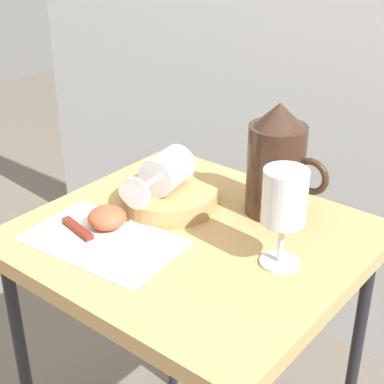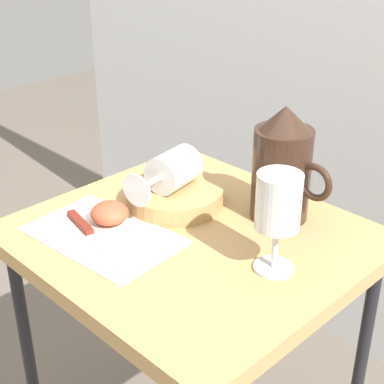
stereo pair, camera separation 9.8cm
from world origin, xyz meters
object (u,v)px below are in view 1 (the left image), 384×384
Objects in this scene: wine_glass_tipped_near at (166,171)px; apple_half_left at (107,217)px; basket_tray at (168,197)px; wine_glass_upright at (284,202)px; table at (192,264)px; knife at (89,239)px; pitcher at (276,169)px.

apple_half_left is at bearing -100.81° from wine_glass_tipped_near.
wine_glass_tipped_near is at bearing -102.57° from basket_tray.
wine_glass_upright is at bearing -7.05° from wine_glass_tipped_near.
table is 9.98× the size of apple_half_left.
pitcher is at bearing 57.80° from knife.
apple_half_left is at bearing -146.72° from table.
wine_glass_upright is (0.17, 0.01, 0.17)m from table.
knife is (-0.11, -0.13, 0.07)m from table.
pitcher is 0.35m from knife.
table is at bearing -25.41° from wine_glass_tipped_near.
wine_glass_upright is at bearing 18.17° from apple_half_left.
pitcher is 1.32× the size of wine_glass_tipped_near.
basket_tray is at bearing 85.52° from knife.
knife is at bearing -130.12° from table.
apple_half_left is (-0.03, -0.13, 0.01)m from basket_tray.
pitcher reaches higher than basket_tray.
table is 0.19m from knife.
knife is at bearing -78.22° from apple_half_left.
basket_tray is at bearing -148.43° from pitcher.
wine_glass_upright reaches higher than apple_half_left.
pitcher is 3.10× the size of apple_half_left.
table is at bearing -27.69° from basket_tray.
wine_glass_tipped_near is at bearing 79.19° from apple_half_left.
knife reaches higher than table.
pitcher is 1.28× the size of wine_glass_upright.
wine_glass_tipped_near is at bearing 154.59° from table.
apple_half_left is at bearing -129.26° from pitcher.
wine_glass_upright reaches higher than table.
wine_glass_tipped_near is at bearing 85.72° from knife.
wine_glass_tipped_near is (-0.00, -0.00, 0.05)m from basket_tray.
wine_glass_upright reaches higher than wine_glass_tipped_near.
wine_glass_upright is 0.33m from knife.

